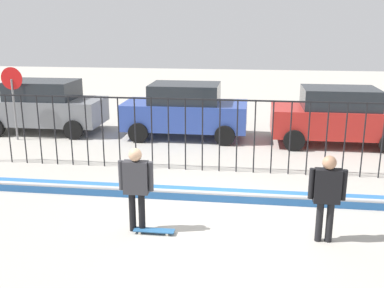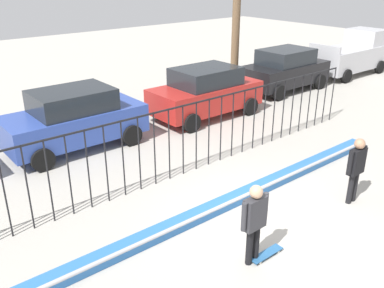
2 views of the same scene
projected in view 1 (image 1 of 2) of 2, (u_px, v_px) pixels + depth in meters
name	position (u px, v px, depth m)	size (l,w,h in m)	color
ground_plane	(208.00, 219.00, 9.35)	(60.00, 60.00, 0.00)	#ADA89E
bowl_coping_ledge	(212.00, 194.00, 10.36)	(11.00, 0.40, 0.27)	#2D6BB7
perimeter_fence	(220.00, 128.00, 12.03)	(14.04, 0.04, 2.00)	black
skateboarder	(136.00, 182.00, 8.58)	(0.68, 0.26, 1.69)	black
skateboard	(154.00, 230.00, 8.71)	(0.80, 0.20, 0.07)	#26598C
camera_operator	(327.00, 191.00, 8.16)	(0.68, 0.25, 1.67)	black
parked_car_gray	(44.00, 106.00, 16.50)	(4.30, 2.12, 1.90)	slate
parked_car_blue	(185.00, 110.00, 15.72)	(4.30, 2.12, 1.90)	#2D479E
parked_car_red	(338.00, 116.00, 14.75)	(4.30, 2.12, 1.90)	#B2231E
stop_sign	(13.00, 93.00, 15.21)	(0.76, 0.07, 2.50)	slate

